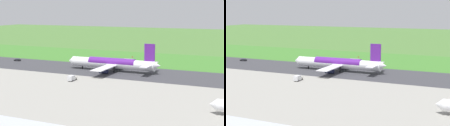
% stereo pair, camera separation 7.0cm
% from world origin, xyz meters
% --- Properties ---
extents(ground_plane, '(800.00, 800.00, 0.00)m').
position_xyz_m(ground_plane, '(0.00, 0.00, 0.00)').
color(ground_plane, '#477233').
extents(runway_asphalt, '(600.00, 36.18, 0.06)m').
position_xyz_m(runway_asphalt, '(0.00, 0.00, 0.03)').
color(runway_asphalt, '#38383D').
rests_on(runway_asphalt, ground).
extents(apron_concrete, '(440.00, 110.00, 0.05)m').
position_xyz_m(apron_concrete, '(0.00, 58.66, 0.03)').
color(apron_concrete, gray).
rests_on(apron_concrete, ground).
extents(grass_verge_foreground, '(600.00, 80.00, 0.04)m').
position_xyz_m(grass_verge_foreground, '(0.00, -41.64, 0.02)').
color(grass_verge_foreground, '#3C782B').
rests_on(grass_verge_foreground, ground).
extents(airliner_main, '(53.98, 44.04, 15.88)m').
position_xyz_m(airliner_main, '(7.94, -0.00, 4.35)').
color(airliner_main, white).
rests_on(airliner_main, ground).
extents(service_truck_baggage, '(2.52, 5.89, 2.65)m').
position_xyz_m(service_truck_baggage, '(15.11, 30.59, 1.40)').
color(service_truck_baggage, silver).
rests_on(service_truck_baggage, ground).
extents(service_car_followme, '(4.47, 2.59, 1.62)m').
position_xyz_m(service_car_followme, '(78.69, -7.52, 0.84)').
color(service_car_followme, black).
rests_on(service_car_followme, ground).
extents(no_stopping_sign, '(0.60, 0.10, 2.45)m').
position_xyz_m(no_stopping_sign, '(12.63, -41.79, 1.46)').
color(no_stopping_sign, slate).
rests_on(no_stopping_sign, ground).
extents(traffic_cone_orange, '(0.40, 0.40, 0.55)m').
position_xyz_m(traffic_cone_orange, '(17.99, -42.97, 0.28)').
color(traffic_cone_orange, orange).
rests_on(traffic_cone_orange, ground).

